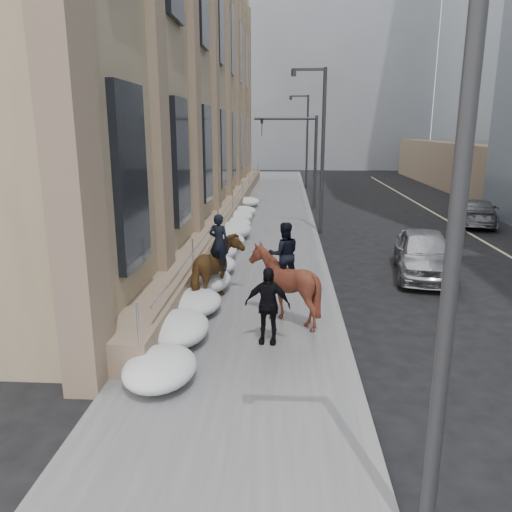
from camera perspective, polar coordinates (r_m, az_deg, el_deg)
The scene contains 17 objects.
ground at distance 12.39m, azimuth -2.13°, elevation -10.36°, with size 140.00×140.00×0.00m, color black.
sidewalk at distance 21.84m, azimuth 0.40°, elevation 0.80°, with size 5.00×80.00×0.12m, color #535456.
curb at distance 21.86m, azimuth 7.28°, elevation 0.69°, with size 0.24×80.00×0.12m, color slate.
lane_line at distance 23.74m, azimuth 26.60°, elevation 0.22°, with size 0.15×70.00×0.01m, color #BFB78C.
limestone_building at distance 32.03m, azimuth -8.63°, elevation 20.88°, with size 6.10×44.00×18.00m.
bg_building_mid at distance 71.80m, azimuth 6.16°, elevation 21.33°, with size 30.00×12.00×28.00m, color slate.
bg_building_far at distance 83.64m, azimuth -1.49°, elevation 17.65°, with size 24.00×12.00×20.00m, color gray.
streetlight_near at distance 5.47m, azimuth 20.67°, elevation 7.17°, with size 1.71×0.24×8.00m.
streetlight_mid at distance 25.26m, azimuth 7.30°, elevation 12.88°, with size 1.71×0.24×8.00m.
streetlight_far at distance 45.23m, azimuth 5.67°, elevation 13.53°, with size 1.71×0.24×8.00m.
traffic_signal at distance 33.23m, azimuth 5.21°, elevation 12.27°, with size 4.10×0.22×6.00m.
snow_bank at distance 20.04m, azimuth -3.95°, elevation 0.73°, with size 1.70×18.10×0.76m.
mounted_horse_left at distance 15.00m, azimuth -4.54°, elevation -1.26°, with size 1.65×2.48×2.63m.
mounted_horse_right at distance 13.31m, azimuth 3.17°, elevation -2.82°, with size 1.98×2.15×2.69m.
pedestrian at distance 12.02m, azimuth 1.32°, elevation -5.65°, with size 1.11×0.46×1.89m, color black.
car_silver at distance 18.92m, azimuth 18.67°, elevation 0.31°, with size 1.98×4.91×1.67m, color #A5A7AD.
car_grey at distance 30.09m, azimuth 23.92°, elevation 4.59°, with size 2.00×4.93×1.43m, color #56575D.
Camera 1 is at (1.13, -11.20, 5.18)m, focal length 35.00 mm.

